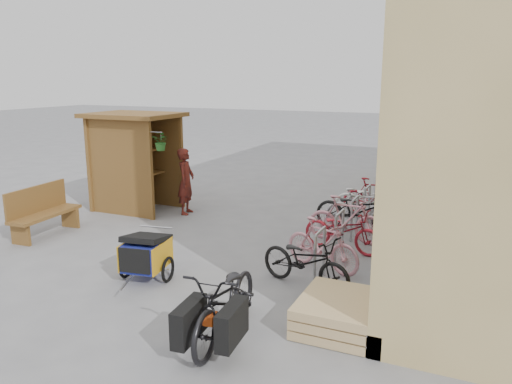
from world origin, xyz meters
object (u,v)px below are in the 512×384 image
at_px(kiosk, 132,148).
at_px(cargo_bike, 225,302).
at_px(bike_0, 305,261).
at_px(bike_1, 322,245).
at_px(shopping_carts, 415,177).
at_px(bike_3, 346,219).
at_px(bike_2, 343,230).
at_px(person_kiosk, 186,181).
at_px(child_trailer, 146,253).
at_px(pallet_stack, 339,313).
at_px(bike_5, 360,209).
at_px(bike_6, 373,200).
at_px(bike_7, 374,196).
at_px(bike_4, 358,211).
at_px(bench, 42,211).

bearing_deg(kiosk, cargo_bike, -43.16).
height_order(bike_0, bike_1, bike_1).
height_order(shopping_carts, bike_3, shopping_carts).
height_order(kiosk, cargo_bike, kiosk).
distance_m(bike_1, bike_2, 1.07).
bearing_deg(person_kiosk, bike_1, -129.71).
relative_size(child_trailer, bike_3, 0.89).
distance_m(pallet_stack, cargo_bike, 1.53).
relative_size(pallet_stack, bike_5, 0.80).
bearing_deg(kiosk, child_trailer, -50.12).
distance_m(kiosk, bike_6, 5.93).
xyz_separation_m(bike_2, bike_3, (-0.07, 0.55, 0.06)).
distance_m(shopping_carts, bike_7, 1.98).
xyz_separation_m(bike_4, bike_6, (0.08, 1.17, -0.03)).
height_order(pallet_stack, bike_0, bike_0).
bearing_deg(bike_0, person_kiosk, 71.06).
bearing_deg(bench, shopping_carts, 39.46).
xyz_separation_m(kiosk, bike_4, (5.56, 0.30, -1.05)).
bearing_deg(pallet_stack, person_kiosk, 140.22).
height_order(bike_1, bike_7, bike_1).
bearing_deg(pallet_stack, shopping_carts, 90.00).
xyz_separation_m(bike_0, bike_3, (0.02, 2.45, 0.04)).
bearing_deg(kiosk, bike_4, 3.09).
relative_size(shopping_carts, bike_4, 0.88).
relative_size(bike_0, bike_7, 1.12).
bearing_deg(child_trailer, pallet_stack, -14.72).
bearing_deg(bike_3, bike_6, -3.98).
bearing_deg(bike_5, cargo_bike, 164.13).
bearing_deg(bike_1, bike_2, 15.42).
xyz_separation_m(shopping_carts, cargo_bike, (-1.22, -8.59, -0.14)).
height_order(bike_0, bike_7, bike_7).
bearing_deg(bike_5, shopping_carts, -24.06).
height_order(bike_3, bike_4, bike_4).
relative_size(cargo_bike, bike_2, 1.24).
relative_size(bike_1, bike_2, 0.94).
distance_m(person_kiosk, bike_6, 4.44).
bearing_deg(bike_3, bike_0, -179.52).
relative_size(shopping_carts, bike_7, 1.14).
distance_m(bike_5, bike_7, 1.35).
xyz_separation_m(child_trailer, person_kiosk, (-1.57, 3.74, 0.35)).
xyz_separation_m(bike_4, bike_5, (-0.03, 0.37, -0.05)).
bearing_deg(bike_7, bike_6, -176.50).
distance_m(shopping_carts, person_kiosk, 6.10).
height_order(shopping_carts, cargo_bike, shopping_carts).
bearing_deg(bike_3, shopping_carts, -9.67).
bearing_deg(bike_3, bike_5, -1.76).
height_order(bike_1, bike_3, bike_3).
height_order(shopping_carts, person_kiosk, person_kiosk).
height_order(bike_2, bike_3, bike_3).
relative_size(kiosk, bike_7, 1.70).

